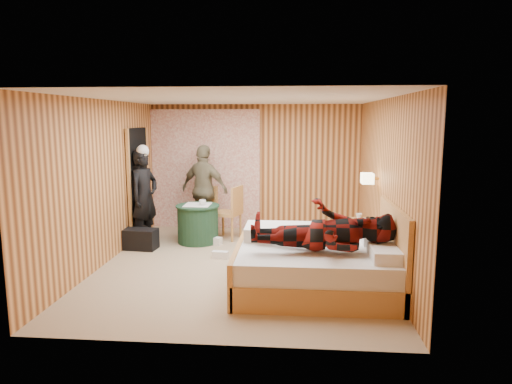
# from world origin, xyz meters

# --- Properties ---
(floor) EXTENTS (4.20, 5.00, 0.01)m
(floor) POSITION_xyz_m (0.00, 0.00, 0.00)
(floor) COLOR tan
(floor) RESTS_ON ground
(ceiling) EXTENTS (4.20, 5.00, 0.01)m
(ceiling) POSITION_xyz_m (0.00, 0.00, 2.50)
(ceiling) COLOR silver
(ceiling) RESTS_ON wall_back
(wall_back) EXTENTS (4.20, 0.02, 2.50)m
(wall_back) POSITION_xyz_m (0.00, 2.50, 1.25)
(wall_back) COLOR #E09D56
(wall_back) RESTS_ON floor
(wall_left) EXTENTS (0.02, 5.00, 2.50)m
(wall_left) POSITION_xyz_m (-2.10, 0.00, 1.25)
(wall_left) COLOR #E09D56
(wall_left) RESTS_ON floor
(wall_right) EXTENTS (0.02, 5.00, 2.50)m
(wall_right) POSITION_xyz_m (2.10, 0.00, 1.25)
(wall_right) COLOR #E09D56
(wall_right) RESTS_ON floor
(curtain) EXTENTS (2.20, 0.08, 2.40)m
(curtain) POSITION_xyz_m (-1.00, 2.43, 1.20)
(curtain) COLOR white
(curtain) RESTS_ON floor
(doorway) EXTENTS (0.06, 0.90, 2.05)m
(doorway) POSITION_xyz_m (-2.06, 1.40, 1.02)
(doorway) COLOR black
(doorway) RESTS_ON floor
(wall_lamp) EXTENTS (0.26, 0.24, 0.16)m
(wall_lamp) POSITION_xyz_m (1.92, 0.45, 1.30)
(wall_lamp) COLOR gold
(wall_lamp) RESTS_ON wall_right
(bed) EXTENTS (2.08, 1.64, 1.13)m
(bed) POSITION_xyz_m (1.12, -0.91, 0.33)
(bed) COLOR tan
(bed) RESTS_ON floor
(nightstand) EXTENTS (0.42, 0.58, 0.56)m
(nightstand) POSITION_xyz_m (1.88, 0.78, 0.29)
(nightstand) COLOR tan
(nightstand) RESTS_ON floor
(round_table) EXTENTS (0.78, 0.78, 0.69)m
(round_table) POSITION_xyz_m (-0.93, 1.24, 0.35)
(round_table) COLOR #1D402A
(round_table) RESTS_ON floor
(chair_far) EXTENTS (0.51, 0.51, 0.93)m
(chair_far) POSITION_xyz_m (-0.91, 1.87, 0.54)
(chair_far) COLOR tan
(chair_far) RESTS_ON floor
(chair_near) EXTENTS (0.57, 0.57, 1.00)m
(chair_near) POSITION_xyz_m (-0.35, 1.51, 0.58)
(chair_near) COLOR tan
(chair_near) RESTS_ON floor
(duffel_bag) EXTENTS (0.64, 0.38, 0.35)m
(duffel_bag) POSITION_xyz_m (-1.85, 0.73, 0.17)
(duffel_bag) COLOR black
(duffel_bag) RESTS_ON floor
(sneaker_left) EXTENTS (0.27, 0.13, 0.12)m
(sneaker_left) POSITION_xyz_m (-0.37, 0.31, 0.06)
(sneaker_left) COLOR silver
(sneaker_left) RESTS_ON floor
(sneaker_right) EXTENTS (0.33, 0.22, 0.13)m
(sneaker_right) POSITION_xyz_m (-0.63, 1.12, 0.07)
(sneaker_right) COLOR silver
(sneaker_right) RESTS_ON floor
(woman_standing) EXTENTS (0.61, 0.72, 1.69)m
(woman_standing) POSITION_xyz_m (-1.85, 1.10, 0.84)
(woman_standing) COLOR black
(woman_standing) RESTS_ON floor
(man_at_table) EXTENTS (1.09, 0.78, 1.72)m
(man_at_table) POSITION_xyz_m (-0.93, 1.90, 0.86)
(man_at_table) COLOR #746A4D
(man_at_table) RESTS_ON floor
(man_on_bed) EXTENTS (0.86, 0.67, 1.77)m
(man_on_bed) POSITION_xyz_m (1.15, -1.14, 0.99)
(man_on_bed) COLOR #630E09
(man_on_bed) RESTS_ON bed
(book_lower) EXTENTS (0.18, 0.24, 0.02)m
(book_lower) POSITION_xyz_m (1.88, 0.73, 0.57)
(book_lower) COLOR silver
(book_lower) RESTS_ON nightstand
(book_upper) EXTENTS (0.25, 0.27, 0.02)m
(book_upper) POSITION_xyz_m (1.88, 0.73, 0.59)
(book_upper) COLOR silver
(book_upper) RESTS_ON nightstand
(cup_nightstand) EXTENTS (0.13, 0.13, 0.09)m
(cup_nightstand) POSITION_xyz_m (1.88, 0.91, 0.60)
(cup_nightstand) COLOR silver
(cup_nightstand) RESTS_ON nightstand
(cup_table) EXTENTS (0.15, 0.15, 0.10)m
(cup_table) POSITION_xyz_m (-0.83, 1.19, 0.74)
(cup_table) COLOR silver
(cup_table) RESTS_ON round_table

